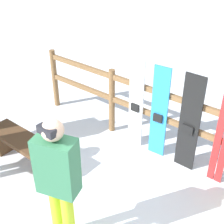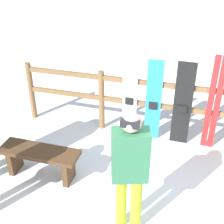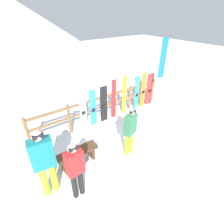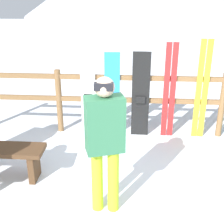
# 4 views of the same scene
# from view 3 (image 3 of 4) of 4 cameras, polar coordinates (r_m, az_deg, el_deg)

# --- Properties ---
(ground_plane) EXTENTS (40.00, 40.00, 0.00)m
(ground_plane) POSITION_cam_3_polar(r_m,az_deg,el_deg) (5.81, 7.45, -10.76)
(ground_plane) COLOR white
(mountain_backdrop) EXTENTS (18.00, 18.00, 6.00)m
(mountain_backdrop) POSITION_cam_3_polar(r_m,az_deg,el_deg) (27.12, -32.55, 24.82)
(mountain_backdrop) COLOR silver
(mountain_backdrop) RESTS_ON ground
(fence) EXTENTS (5.56, 0.10, 1.10)m
(fence) POSITION_cam_3_polar(r_m,az_deg,el_deg) (6.64, -3.05, 2.22)
(fence) COLOR brown
(fence) RESTS_ON ground
(bench) EXTENTS (1.15, 0.36, 0.46)m
(bench) POSITION_cam_3_polar(r_m,az_deg,el_deg) (5.08, -11.17, -13.46)
(bench) COLOR #4C331E
(bench) RESTS_ON ground
(person_plaid_green) EXTENTS (0.45, 0.33, 1.58)m
(person_plaid_green) POSITION_cam_3_polar(r_m,az_deg,el_deg) (4.94, 5.88, -5.43)
(person_plaid_green) COLOR #B7D826
(person_plaid_green) RESTS_ON ground
(person_red) EXTENTS (0.39, 0.24, 1.56)m
(person_red) POSITION_cam_3_polar(r_m,az_deg,el_deg) (3.98, -11.94, -17.25)
(person_red) COLOR black
(person_red) RESTS_ON ground
(person_teal) EXTENTS (0.52, 0.34, 1.82)m
(person_teal) POSITION_cam_3_polar(r_m,az_deg,el_deg) (4.12, -21.36, -14.30)
(person_teal) COLOR #B7D826
(person_teal) RESTS_ON ground
(snowboard_white) EXTENTS (0.24, 0.06, 1.48)m
(snowboard_white) POSITION_cam_3_polar(r_m,az_deg,el_deg) (6.20, -9.38, 0.37)
(snowboard_white) COLOR white
(snowboard_white) RESTS_ON ground
(snowboard_blue) EXTENTS (0.25, 0.07, 1.42)m
(snowboard_blue) POSITION_cam_3_polar(r_m,az_deg,el_deg) (6.37, -6.18, 1.22)
(snowboard_blue) COLOR #288CE0
(snowboard_blue) RESTS_ON ground
(snowboard_black_stripe) EXTENTS (0.29, 0.06, 1.44)m
(snowboard_black_stripe) POSITION_cam_3_polar(r_m,az_deg,el_deg) (6.58, -2.66, 2.47)
(snowboard_black_stripe) COLOR black
(snowboard_black_stripe) RESTS_ON ground
(ski_pair_red) EXTENTS (0.20, 0.02, 1.59)m
(ski_pair_red) POSITION_cam_3_polar(r_m,az_deg,el_deg) (6.78, 0.58, 4.17)
(ski_pair_red) COLOR red
(ski_pair_red) RESTS_ON ground
(ski_pair_yellow) EXTENTS (0.20, 0.02, 1.65)m
(ski_pair_yellow) POSITION_cam_3_polar(r_m,az_deg,el_deg) (7.05, 3.99, 5.47)
(ski_pair_yellow) COLOR yellow
(ski_pair_yellow) RESTS_ON ground
(snowboard_cyan) EXTENTS (0.25, 0.09, 1.47)m
(snowboard_cyan) POSITION_cam_3_polar(r_m,az_deg,el_deg) (7.51, 8.07, 6.09)
(snowboard_cyan) COLOR #2DBFCC
(snowboard_cyan) RESTS_ON ground
(snowboard_orange) EXTENTS (0.28, 0.08, 1.54)m
(snowboard_orange) POSITION_cam_3_polar(r_m,az_deg,el_deg) (7.74, 10.13, 6.98)
(snowboard_orange) COLOR orange
(snowboard_orange) RESTS_ON ground
(snowboard_red) EXTENTS (0.32, 0.09, 1.44)m
(snowboard_red) POSITION_cam_3_polar(r_m,az_deg,el_deg) (8.04, 12.13, 7.27)
(snowboard_red) COLOR red
(snowboard_red) RESTS_ON ground
(rental_flag) EXTENTS (0.40, 0.04, 2.92)m
(rental_flag) POSITION_cam_3_polar(r_m,az_deg,el_deg) (7.33, 15.52, 14.16)
(rental_flag) COLOR #99999E
(rental_flag) RESTS_ON ground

